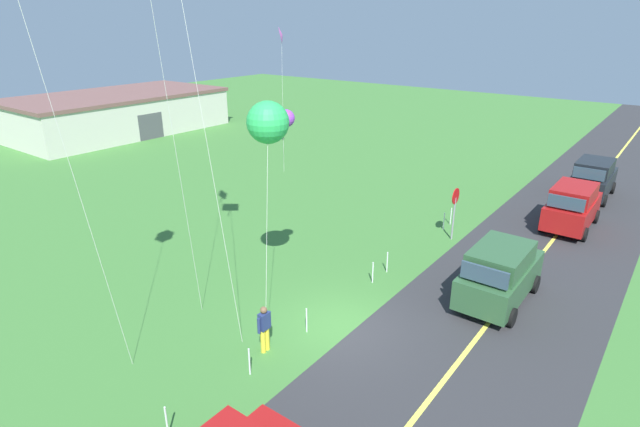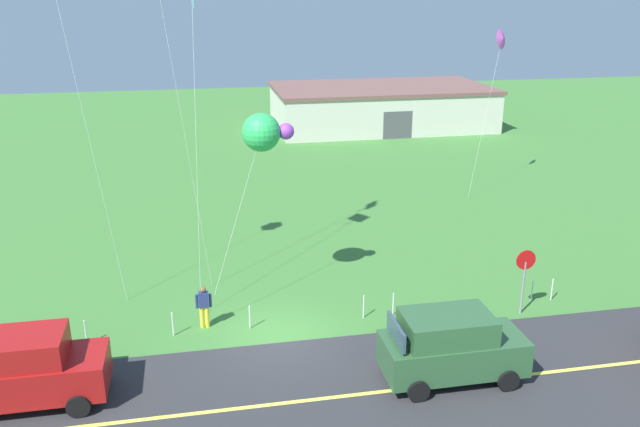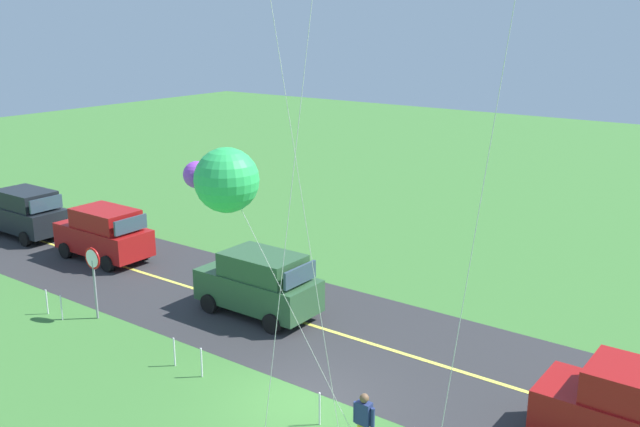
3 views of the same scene
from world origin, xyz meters
name	(u,v)px [view 2 (image 2 of 3)]	position (x,y,z in m)	size (l,w,h in m)	color
ground_plane	(279,337)	(0.00, 0.00, -0.05)	(120.00, 120.00, 0.10)	#3D7533
asphalt_road	(297,402)	(0.00, -4.00, 0.00)	(120.00, 7.00, 0.00)	#2D2D30
road_centre_stripe	(297,402)	(0.00, -4.00, 0.01)	(120.00, 0.16, 0.00)	#E5E04C
car_suv_foreground	(451,346)	(4.87, -3.69, 1.15)	(4.40, 2.12, 2.24)	#2D5633
car_parked_west_near	(26,369)	(-7.74, -2.53, 1.15)	(4.40, 2.12, 2.24)	maroon
stop_sign	(525,269)	(9.13, -0.10, 1.80)	(0.76, 0.08, 2.56)	gray
person_adult_near	(204,306)	(-2.54, 1.11, 0.86)	(0.58, 0.22, 1.60)	yellow
kite_red_low	(263,132)	(-0.05, 2.89, 6.67)	(3.63, 2.49, 7.37)	silver
kite_blue_mid	(502,40)	(15.05, 15.48, 8.75)	(2.67, 2.26, 9.34)	silver
warehouse_distant	(381,106)	(13.59, 34.45, 1.75)	(18.36, 10.20, 3.50)	beige
fence_post_0	(86,332)	(-6.57, 0.70, 0.45)	(0.05, 0.05, 0.90)	silver
fence_post_1	(173,324)	(-3.65, 0.70, 0.45)	(0.05, 0.05, 0.90)	silver
fence_post_2	(250,317)	(-0.96, 0.70, 0.45)	(0.05, 0.05, 0.90)	silver
fence_post_3	(364,307)	(3.25, 0.70, 0.45)	(0.05, 0.05, 0.90)	silver
fence_post_4	(393,304)	(4.39, 0.70, 0.45)	(0.05, 0.05, 0.90)	silver
fence_post_5	(552,289)	(10.84, 0.70, 0.45)	(0.05, 0.05, 0.90)	silver
fence_post_6	(532,291)	(9.99, 0.70, 0.45)	(0.05, 0.05, 0.90)	silver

